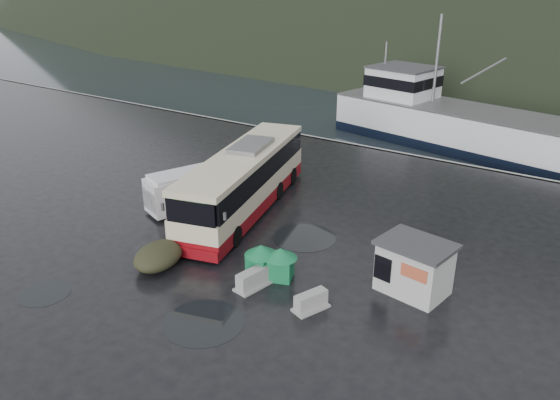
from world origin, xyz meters
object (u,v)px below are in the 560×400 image
Objects in this scene: jersey_barrier_b at (311,309)px; fishing_trawler at (462,132)px; ticket_kiosk at (412,291)px; jersey_barrier_a at (253,287)px; waste_bin_left at (262,275)px; coach_bus at (245,210)px; white_van at (195,207)px; dome_tent at (159,266)px; waste_bin_right at (281,278)px.

jersey_barrier_b is 30.61m from fishing_trawler.
ticket_kiosk is 27.45m from fishing_trawler.
waste_bin_left is at bearing 105.06° from jersey_barrier_a.
waste_bin_left reaches higher than jersey_barrier_a.
coach_bus is 8.61× the size of jersey_barrier_b.
white_van is 3.35× the size of jersey_barrier_a.
coach_bus is 8.62× the size of waste_bin_left.
dome_tent is at bearing -147.54° from ticket_kiosk.
coach_bus is at bearing 142.18° from jersey_barrier_b.
fishing_trawler is at bearing 62.09° from coach_bus.
waste_bin_right is (0.89, 0.27, 0.00)m from waste_bin_left.
coach_bus is 24.52m from fishing_trawler.
ticket_kiosk reaches higher than waste_bin_left.
coach_bus is 7.60m from dome_tent.
waste_bin_left is at bearing 24.71° from dome_tent.
ticket_kiosk is (5.39, 2.32, 0.00)m from waste_bin_right.
white_van is 0.20× the size of fishing_trawler.
fishing_trawler reaches higher than waste_bin_right.
coach_bus is at bearing 133.20° from waste_bin_left.
waste_bin_left is (5.16, -5.50, 0.00)m from coach_bus.
fishing_trawler is at bearing 92.91° from white_van.
coach_bus reaches higher than waste_bin_left.
white_van is at bearing -168.18° from coach_bus.
jersey_barrier_b is at bearing -4.02° from white_van.
dome_tent is at bearing -87.77° from fishing_trawler.
jersey_barrier_b is at bearing -29.05° from waste_bin_right.
jersey_barrier_b is at bearing -0.10° from jersey_barrier_a.
fishing_trawler reaches higher than ticket_kiosk.
waste_bin_left is 0.93m from waste_bin_right.
ticket_kiosk is at bearing -66.51° from fishing_trawler.
jersey_barrier_a reaches higher than jersey_barrier_b.
coach_bus is at bearing 47.70° from white_van.
coach_bus reaches higher than white_van.
fishing_trawler is (0.04, 30.46, 0.00)m from jersey_barrier_a.
jersey_barrier_a is (-5.99, -3.66, 0.00)m from ticket_kiosk.
jersey_barrier_a is (5.45, -6.57, 0.00)m from coach_bus.
coach_bus is 4.69× the size of dome_tent.
waste_bin_left is 4.97m from dome_tent.
jersey_barrier_b is at bearing -52.78° from coach_bus.
white_van is at bearing 118.47° from dome_tent.
ticket_kiosk is at bearing 14.73° from white_van.
white_van is (-2.72, -1.37, 0.00)m from coach_bus.
jersey_barrier_a is at bearing -139.47° from ticket_kiosk.
coach_bus reaches higher than waste_bin_right.
white_van reaches higher than waste_bin_right.
ticket_kiosk is at bearing 23.39° from dome_tent.
dome_tent is 11.76m from ticket_kiosk.
coach_bus is 2.37× the size of white_van.
white_van is at bearing 152.37° from waste_bin_left.
ticket_kiosk is at bearing 51.01° from jersey_barrier_b.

